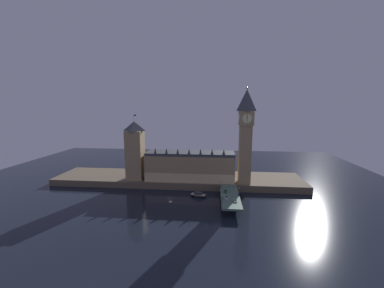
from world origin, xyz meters
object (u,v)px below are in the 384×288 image
(clock_tower, at_px, (246,133))
(pedestrian_near_rail, at_px, (222,199))
(pedestrian_far_rail, at_px, (221,187))
(street_lamp_near, at_px, (222,198))
(car_northbound_trail, at_px, (226,198))
(street_lamp_mid, at_px, (239,190))
(pedestrian_mid_walk, at_px, (238,194))
(street_lamp_far, at_px, (221,183))
(victoria_tower, at_px, (135,150))
(car_northbound_lead, at_px, (226,191))
(boat_upstream, at_px, (198,195))
(car_southbound_lead, at_px, (236,200))

(clock_tower, xyz_separation_m, pedestrian_near_rail, (-19.23, -40.46, -39.75))
(pedestrian_far_rail, bearing_deg, street_lamp_near, -90.78)
(car_northbound_trail, xyz_separation_m, street_lamp_mid, (9.05, 6.68, 3.02))
(pedestrian_mid_walk, bearing_deg, street_lamp_far, 129.13)
(pedestrian_mid_walk, bearing_deg, street_lamp_mid, -6.48)
(car_northbound_trail, relative_size, street_lamp_near, 0.64)
(victoria_tower, bearing_deg, street_lamp_near, -33.21)
(victoria_tower, distance_m, street_lamp_mid, 94.46)
(pedestrian_mid_walk, bearing_deg, car_northbound_lead, 145.77)
(victoria_tower, height_order, street_lamp_far, victoria_tower)
(victoria_tower, xyz_separation_m, boat_upstream, (56.33, -22.61, -29.57))
(pedestrian_near_rail, xyz_separation_m, pedestrian_far_rail, (0.00, 23.83, -0.07))
(victoria_tower, bearing_deg, street_lamp_mid, -21.25)
(clock_tower, distance_m, car_southbound_lead, 59.09)
(car_southbound_lead, relative_size, pedestrian_near_rail, 2.48)
(car_northbound_lead, relative_size, pedestrian_mid_walk, 2.76)
(pedestrian_near_rail, height_order, pedestrian_far_rail, pedestrian_near_rail)
(car_southbound_lead, bearing_deg, car_northbound_lead, 108.97)
(victoria_tower, xyz_separation_m, street_lamp_near, (73.49, -48.11, -20.92))
(victoria_tower, relative_size, street_lamp_mid, 9.44)
(clock_tower, distance_m, car_northbound_lead, 50.14)
(street_lamp_near, height_order, street_lamp_far, street_lamp_far)
(car_northbound_lead, xyz_separation_m, street_lamp_near, (-3.28, -20.65, 3.14))
(street_lamp_mid, bearing_deg, car_northbound_trail, -143.58)
(car_northbound_trail, xyz_separation_m, pedestrian_near_rail, (-2.88, -2.51, 0.26))
(pedestrian_far_rail, bearing_deg, car_northbound_lead, -71.67)
(pedestrian_mid_walk, relative_size, pedestrian_far_rail, 0.96)
(street_lamp_near, bearing_deg, pedestrian_far_rail, 89.22)
(car_northbound_lead, height_order, boat_upstream, car_northbound_lead)
(pedestrian_far_rail, relative_size, street_lamp_far, 0.25)
(car_southbound_lead, relative_size, boat_upstream, 0.34)
(clock_tower, height_order, boat_upstream, clock_tower)
(pedestrian_near_rail, height_order, pedestrian_mid_walk, pedestrian_near_rail)
(car_northbound_trail, distance_m, street_lamp_far, 21.93)
(pedestrian_mid_walk, xyz_separation_m, street_lamp_far, (-11.94, 14.67, 3.34))
(pedestrian_mid_walk, distance_m, boat_upstream, 31.54)
(victoria_tower, relative_size, street_lamp_far, 8.36)
(car_northbound_lead, xyz_separation_m, pedestrian_far_rail, (-2.88, 8.71, 0.24))
(street_lamp_near, bearing_deg, pedestrian_near_rail, 85.86)
(street_lamp_mid, bearing_deg, clock_tower, 76.87)
(street_lamp_near, distance_m, street_lamp_mid, 19.21)
(car_northbound_trail, xyz_separation_m, pedestrian_far_rail, (-2.88, 21.32, 0.19))
(victoria_tower, xyz_separation_m, pedestrian_mid_walk, (85.43, -33.34, -23.86))
(clock_tower, xyz_separation_m, car_northbound_lead, (-16.35, -25.34, -40.06))
(car_northbound_lead, bearing_deg, pedestrian_mid_walk, -34.23)
(pedestrian_mid_walk, relative_size, street_lamp_mid, 0.28)
(pedestrian_near_rail, relative_size, street_lamp_far, 0.27)
(victoria_tower, relative_size, car_northbound_trail, 14.47)
(car_northbound_trail, distance_m, boat_upstream, 27.45)
(victoria_tower, height_order, pedestrian_near_rail, victoria_tower)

